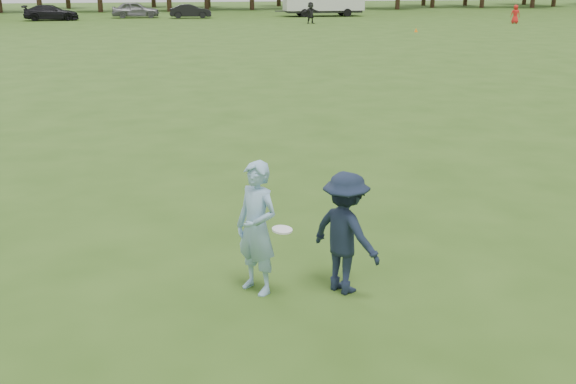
# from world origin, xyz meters

# --- Properties ---
(ground) EXTENTS (200.00, 200.00, 0.00)m
(ground) POSITION_xyz_m (0.00, 0.00, 0.00)
(ground) COLOR #2E4D15
(ground) RESTS_ON ground
(thrower) EXTENTS (0.76, 0.80, 1.83)m
(thrower) POSITION_xyz_m (-1.22, -0.15, 0.92)
(thrower) COLOR #86B1CF
(thrower) RESTS_ON ground
(defender) EXTENTS (1.13, 1.25, 1.68)m
(defender) POSITION_xyz_m (-0.05, -0.34, 0.84)
(defender) COLOR #172032
(defender) RESTS_ON ground
(player_far_c) EXTENTS (0.90, 0.74, 1.59)m
(player_far_c) POSITION_xyz_m (27.83, 47.50, 0.80)
(player_far_c) COLOR red
(player_far_c) RESTS_ON ground
(player_far_d) EXTENTS (1.77, 0.86, 1.83)m
(player_far_d) POSITION_xyz_m (10.29, 50.61, 0.91)
(player_far_d) COLOR black
(player_far_d) RESTS_ON ground
(car_d) EXTENTS (4.99, 2.26, 1.42)m
(car_d) POSITION_xyz_m (-12.57, 58.77, 0.71)
(car_d) COLOR black
(car_d) RESTS_ON ground
(car_e) EXTENTS (4.59, 1.90, 1.55)m
(car_e) POSITION_xyz_m (-5.00, 61.39, 0.78)
(car_e) COLOR slate
(car_e) RESTS_ON ground
(car_f) EXTENTS (4.08, 1.61, 1.32)m
(car_f) POSITION_xyz_m (0.30, 59.92, 0.66)
(car_f) COLOR black
(car_f) RESTS_ON ground
(field_cone) EXTENTS (0.28, 0.28, 0.30)m
(field_cone) POSITION_xyz_m (16.16, 40.42, 0.15)
(field_cone) COLOR orange
(field_cone) RESTS_ON ground
(disc_in_play) EXTENTS (0.31, 0.31, 0.05)m
(disc_in_play) POSITION_xyz_m (-0.93, -0.43, 0.98)
(disc_in_play) COLOR white
(disc_in_play) RESTS_ON ground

